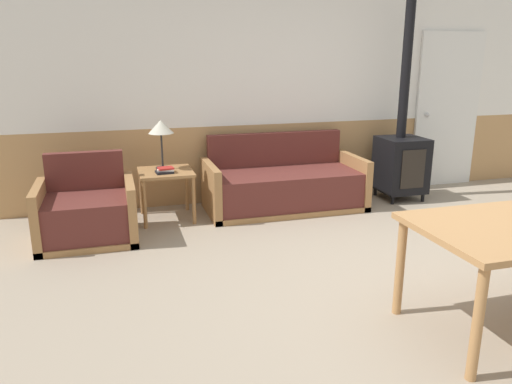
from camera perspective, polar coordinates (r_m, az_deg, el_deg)
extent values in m
plane|color=gray|center=(4.23, 18.05, -9.68)|extent=(16.00, 16.00, 0.00)
cube|color=tan|center=(6.31, 5.11, 3.78)|extent=(7.20, 0.06, 0.92)
cube|color=white|center=(6.17, 5.42, 16.13)|extent=(7.20, 0.06, 1.78)
cube|color=#9E7042|center=(5.81, 3.25, -1.62)|extent=(1.80, 0.82, 0.06)
cube|color=#5B2823|center=(5.73, 3.34, 0.43)|extent=(1.64, 0.74, 0.38)
cube|color=#5B2823|center=(5.99, 2.19, 4.94)|extent=(1.64, 0.10, 0.39)
cube|color=#9E7042|center=(5.52, -5.17, 0.23)|extent=(0.08, 0.82, 0.58)
cube|color=#9E7042|center=(6.07, 10.97, 1.43)|extent=(0.08, 0.82, 0.58)
cube|color=#9E7042|center=(5.11, -18.53, -4.90)|extent=(0.91, 0.77, 0.06)
cube|color=#5B2823|center=(5.02, -18.75, -2.68)|extent=(0.75, 0.69, 0.37)
cube|color=#5B2823|center=(5.27, -18.97, 2.34)|extent=(0.75, 0.10, 0.38)
cube|color=#9E7042|center=(5.07, -23.44, -2.52)|extent=(0.08, 0.77, 0.57)
cube|color=#9E7042|center=(5.02, -14.08, -1.83)|extent=(0.08, 0.77, 0.57)
cube|color=#9E7042|center=(5.41, -10.29, 2.26)|extent=(0.57, 0.57, 0.03)
cylinder|color=#9E7042|center=(5.21, -12.61, -1.44)|extent=(0.04, 0.04, 0.51)
cylinder|color=#9E7042|center=(5.26, -7.11, -1.01)|extent=(0.04, 0.04, 0.51)
cylinder|color=#9E7042|center=(5.70, -12.97, 0.01)|extent=(0.04, 0.04, 0.51)
cylinder|color=#9E7042|center=(5.74, -7.93, 0.39)|extent=(0.04, 0.04, 0.51)
cylinder|color=#262628|center=(5.50, -10.59, 2.73)|extent=(0.15, 0.15, 0.02)
cylinder|color=#262628|center=(5.46, -10.70, 4.71)|extent=(0.02, 0.02, 0.37)
cone|color=beige|center=(5.41, -10.83, 7.35)|extent=(0.27, 0.27, 0.14)
cube|color=black|center=(5.29, -10.43, 2.26)|extent=(0.19, 0.16, 0.02)
cube|color=white|center=(5.30, -10.29, 2.50)|extent=(0.19, 0.13, 0.02)
cube|color=#B22823|center=(5.30, -10.28, 2.70)|extent=(0.17, 0.15, 0.02)
cylinder|color=#B27F4C|center=(3.02, 23.98, -13.63)|extent=(0.06, 0.06, 0.69)
cylinder|color=#B27F4C|center=(3.57, 16.13, -8.27)|extent=(0.06, 0.06, 0.69)
cylinder|color=black|center=(6.18, 15.34, -0.91)|extent=(0.04, 0.04, 0.10)
cylinder|color=black|center=(6.40, 18.51, -0.60)|extent=(0.04, 0.04, 0.10)
cylinder|color=black|center=(6.52, 13.47, 0.09)|extent=(0.04, 0.04, 0.10)
cylinder|color=black|center=(6.73, 16.54, 0.35)|extent=(0.04, 0.04, 0.10)
cube|color=black|center=(6.36, 16.22, 3.04)|extent=(0.52, 0.52, 0.66)
cube|color=black|center=(6.15, 17.51, 2.50)|extent=(0.31, 0.01, 0.46)
cylinder|color=black|center=(6.27, 16.78, 13.40)|extent=(0.11, 0.11, 1.63)
cube|color=white|center=(7.17, 21.00, 8.68)|extent=(0.93, 0.04, 2.02)
sphere|color=silver|center=(6.95, 18.98, 8.34)|extent=(0.06, 0.06, 0.06)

